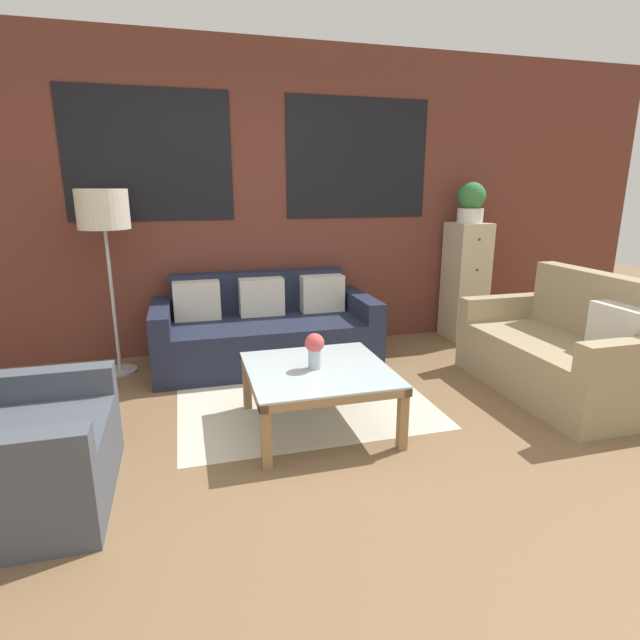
{
  "coord_description": "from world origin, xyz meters",
  "views": [
    {
      "loc": [
        -0.73,
        -2.33,
        1.54
      ],
      "look_at": [
        0.25,
        1.24,
        0.55
      ],
      "focal_mm": 28.0,
      "sensor_mm": 36.0,
      "label": 1
    }
  ],
  "objects_px": {
    "drawer_cabinet": "(465,281)",
    "potted_plant": "(471,202)",
    "coffee_table": "(318,377)",
    "flower_vase": "(315,348)",
    "armchair_corner": "(13,454)",
    "couch_dark": "(265,331)",
    "settee_vintage": "(562,353)",
    "floor_lamp": "(104,216)"
  },
  "relations": [
    {
      "from": "drawer_cabinet",
      "to": "couch_dark",
      "type": "bearing_deg",
      "value": -174.34
    },
    {
      "from": "coffee_table",
      "to": "couch_dark",
      "type": "bearing_deg",
      "value": 95.02
    },
    {
      "from": "drawer_cabinet",
      "to": "flower_vase",
      "type": "xyz_separation_m",
      "value": [
        -2.03,
        -1.58,
        -0.05
      ]
    },
    {
      "from": "coffee_table",
      "to": "potted_plant",
      "type": "bearing_deg",
      "value": 38.23
    },
    {
      "from": "floor_lamp",
      "to": "potted_plant",
      "type": "height_order",
      "value": "potted_plant"
    },
    {
      "from": "couch_dark",
      "to": "coffee_table",
      "type": "xyz_separation_m",
      "value": [
        0.12,
        -1.37,
        0.07
      ]
    },
    {
      "from": "armchair_corner",
      "to": "potted_plant",
      "type": "bearing_deg",
      "value": 28.43
    },
    {
      "from": "floor_lamp",
      "to": "drawer_cabinet",
      "type": "xyz_separation_m",
      "value": [
        3.38,
        0.14,
        -0.72
      ]
    },
    {
      "from": "settee_vintage",
      "to": "potted_plant",
      "type": "relative_size",
      "value": 3.74
    },
    {
      "from": "potted_plant",
      "to": "drawer_cabinet",
      "type": "bearing_deg",
      "value": -90.0
    },
    {
      "from": "couch_dark",
      "to": "floor_lamp",
      "type": "relative_size",
      "value": 1.26
    },
    {
      "from": "couch_dark",
      "to": "flower_vase",
      "type": "xyz_separation_m",
      "value": [
        0.1,
        -1.37,
        0.26
      ]
    },
    {
      "from": "coffee_table",
      "to": "drawer_cabinet",
      "type": "xyz_separation_m",
      "value": [
        2.01,
        1.58,
        0.24
      ]
    },
    {
      "from": "coffee_table",
      "to": "flower_vase",
      "type": "height_order",
      "value": "flower_vase"
    },
    {
      "from": "drawer_cabinet",
      "to": "coffee_table",
      "type": "bearing_deg",
      "value": -141.77
    },
    {
      "from": "armchair_corner",
      "to": "flower_vase",
      "type": "xyz_separation_m",
      "value": [
        1.63,
        0.4,
        0.27
      ]
    },
    {
      "from": "settee_vintage",
      "to": "coffee_table",
      "type": "height_order",
      "value": "settee_vintage"
    },
    {
      "from": "couch_dark",
      "to": "settee_vintage",
      "type": "bearing_deg",
      "value": -32.07
    },
    {
      "from": "settee_vintage",
      "to": "couch_dark",
      "type": "bearing_deg",
      "value": 147.93
    },
    {
      "from": "drawer_cabinet",
      "to": "potted_plant",
      "type": "height_order",
      "value": "potted_plant"
    },
    {
      "from": "couch_dark",
      "to": "armchair_corner",
      "type": "bearing_deg",
      "value": -130.93
    },
    {
      "from": "settee_vintage",
      "to": "armchair_corner",
      "type": "xyz_separation_m",
      "value": [
        -3.61,
        -0.48,
        -0.03
      ]
    },
    {
      "from": "settee_vintage",
      "to": "coffee_table",
      "type": "distance_m",
      "value": 1.95
    },
    {
      "from": "armchair_corner",
      "to": "flower_vase",
      "type": "height_order",
      "value": "armchair_corner"
    },
    {
      "from": "settee_vintage",
      "to": "drawer_cabinet",
      "type": "bearing_deg",
      "value": 87.75
    },
    {
      "from": "couch_dark",
      "to": "armchair_corner",
      "type": "relative_size",
      "value": 2.03
    },
    {
      "from": "flower_vase",
      "to": "potted_plant",
      "type": "bearing_deg",
      "value": 37.9
    },
    {
      "from": "floor_lamp",
      "to": "flower_vase",
      "type": "relative_size",
      "value": 6.54
    },
    {
      "from": "couch_dark",
      "to": "potted_plant",
      "type": "xyz_separation_m",
      "value": [
        2.13,
        0.21,
        1.11
      ]
    },
    {
      "from": "drawer_cabinet",
      "to": "potted_plant",
      "type": "relative_size",
      "value": 3.01
    },
    {
      "from": "coffee_table",
      "to": "potted_plant",
      "type": "distance_m",
      "value": 2.76
    },
    {
      "from": "couch_dark",
      "to": "flower_vase",
      "type": "relative_size",
      "value": 8.26
    },
    {
      "from": "flower_vase",
      "to": "couch_dark",
      "type": "bearing_deg",
      "value": 94.06
    },
    {
      "from": "couch_dark",
      "to": "settee_vintage",
      "type": "relative_size",
      "value": 1.3
    },
    {
      "from": "settee_vintage",
      "to": "drawer_cabinet",
      "type": "relative_size",
      "value": 1.24
    },
    {
      "from": "armchair_corner",
      "to": "flower_vase",
      "type": "relative_size",
      "value": 4.06
    },
    {
      "from": "armchair_corner",
      "to": "coffee_table",
      "type": "height_order",
      "value": "armchair_corner"
    },
    {
      "from": "floor_lamp",
      "to": "coffee_table",
      "type": "bearing_deg",
      "value": -46.36
    },
    {
      "from": "armchair_corner",
      "to": "floor_lamp",
      "type": "bearing_deg",
      "value": 81.26
    },
    {
      "from": "potted_plant",
      "to": "couch_dark",
      "type": "bearing_deg",
      "value": -174.34
    },
    {
      "from": "armchair_corner",
      "to": "drawer_cabinet",
      "type": "height_order",
      "value": "drawer_cabinet"
    },
    {
      "from": "potted_plant",
      "to": "settee_vintage",
      "type": "bearing_deg",
      "value": -92.25
    }
  ]
}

